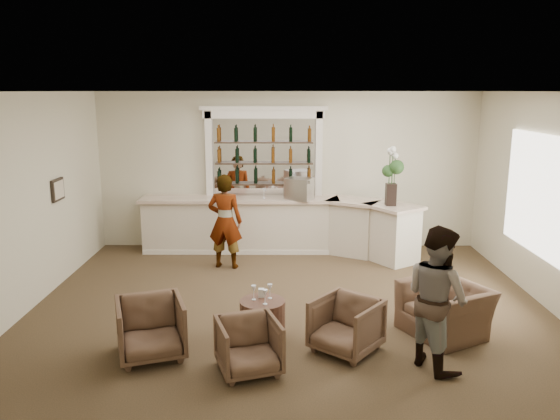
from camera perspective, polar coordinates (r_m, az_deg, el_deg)
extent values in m
plane|color=brown|center=(8.65, 0.98, -10.15)|extent=(8.00, 8.00, 0.00)
cube|color=beige|center=(11.61, 0.81, 4.14)|extent=(8.00, 0.04, 3.30)
cube|color=beige|center=(9.04, -25.23, 0.58)|extent=(0.04, 7.00, 3.30)
cube|color=beige|center=(9.13, 27.00, 0.52)|extent=(0.04, 7.00, 3.30)
cube|color=silver|center=(7.99, 1.07, 12.28)|extent=(8.00, 7.00, 0.04)
cube|color=white|center=(9.55, 25.55, 1.43)|extent=(0.05, 2.40, 1.90)
cube|color=black|center=(10.11, -22.21, 1.98)|extent=(0.04, 0.46, 0.38)
cube|color=beige|center=(10.10, -22.08, 1.98)|extent=(0.01, 0.38, 0.30)
cube|color=silver|center=(11.51, -4.17, -1.60)|extent=(4.00, 0.70, 1.08)
cube|color=beige|center=(11.37, -4.22, 1.17)|extent=(4.10, 0.82, 0.06)
cube|color=silver|center=(11.35, 7.66, -1.88)|extent=(1.12, 1.04, 1.08)
cube|color=beige|center=(11.20, 7.75, 0.92)|extent=(1.27, 1.19, 0.06)
cube|color=silver|center=(10.96, 11.63, -2.53)|extent=(1.08, 1.14, 1.08)
cube|color=beige|center=(10.82, 11.78, 0.36)|extent=(1.24, 1.29, 0.06)
cube|color=silver|center=(11.32, -4.26, -4.41)|extent=(4.00, 0.06, 0.10)
cube|color=white|center=(11.55, -1.67, 5.60)|extent=(2.15, 0.02, 1.65)
cube|color=silver|center=(11.66, -7.33, 3.08)|extent=(0.14, 0.16, 2.90)
cube|color=silver|center=(11.58, 4.04, 3.09)|extent=(0.14, 0.16, 2.90)
cube|color=silver|center=(11.42, -1.71, 10.00)|extent=(2.52, 0.16, 0.18)
cube|color=silver|center=(11.42, -1.71, 10.60)|extent=(2.64, 0.20, 0.08)
cube|color=#302218|center=(11.53, -1.67, 2.72)|extent=(2.05, 0.20, 0.03)
cube|color=#302218|center=(11.46, -1.69, 4.89)|extent=(2.05, 0.20, 0.03)
cube|color=#302218|center=(11.41, -1.70, 7.08)|extent=(2.05, 0.20, 0.03)
cylinder|color=#4D2F21|center=(7.66, -1.83, -11.19)|extent=(0.63, 0.63, 0.50)
imported|color=gray|center=(10.33, -5.76, -1.19)|extent=(0.72, 0.54, 1.80)
imported|color=gray|center=(6.89, 16.08, -8.77)|extent=(0.98, 1.06, 1.77)
imported|color=brown|center=(7.22, -13.35, -11.94)|extent=(1.04, 1.05, 0.76)
imported|color=brown|center=(6.72, -3.29, -14.00)|extent=(0.90, 0.91, 0.66)
imported|color=brown|center=(7.23, 6.92, -11.88)|extent=(1.08, 1.08, 0.71)
imported|color=brown|center=(8.00, 16.85, -9.91)|extent=(1.34, 1.40, 0.70)
cube|color=silver|center=(11.08, 2.02, 2.23)|extent=(0.63, 0.59, 0.44)
cube|color=black|center=(10.73, 11.50, 1.61)|extent=(0.19, 0.19, 0.43)
cube|color=silver|center=(7.68, -1.96, -8.65)|extent=(0.08, 0.08, 0.12)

